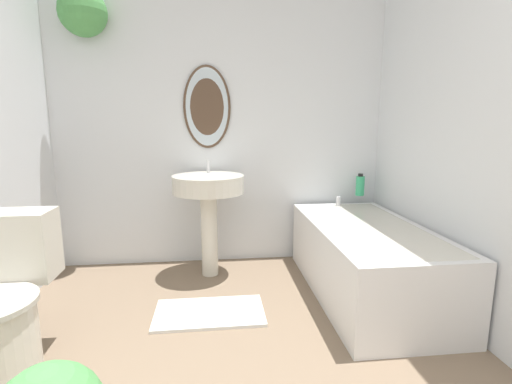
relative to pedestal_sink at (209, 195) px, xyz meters
The scene contains 5 objects.
wall_back 0.72m from the pedestal_sink, 85.92° to the left, with size 2.82×0.34×2.40m.
pedestal_sink is the anchor object (origin of this frame).
bathtub 1.24m from the pedestal_sink, 23.24° to the right, with size 0.72×1.46×0.57m.
shampoo_bottle 1.30m from the pedestal_sink, ahead, with size 0.07×0.07×0.19m.
bath_mat 0.90m from the pedestal_sink, 90.00° to the right, with size 0.68×0.39×0.02m.
Camera 1 is at (-0.07, -0.24, 1.17)m, focal length 26.00 mm.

